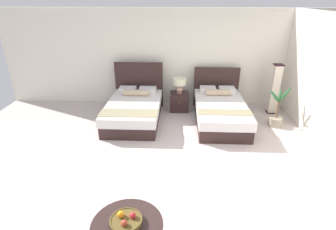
% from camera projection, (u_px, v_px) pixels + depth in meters
% --- Properties ---
extents(ground_plane, '(9.47, 9.98, 0.02)m').
position_uv_depth(ground_plane, '(176.00, 167.00, 4.85)').
color(ground_plane, '#BEB0A9').
extents(wall_back, '(9.47, 0.12, 2.55)m').
position_uv_depth(wall_back, '(178.00, 58.00, 7.22)').
color(wall_back, white).
rests_on(wall_back, ground).
extents(bed_near_window, '(1.29, 2.05, 1.22)m').
position_uv_depth(bed_near_window, '(134.00, 109.00, 6.56)').
color(bed_near_window, '#301F1D').
rests_on(bed_near_window, ground).
extents(bed_near_corner, '(1.21, 2.18, 1.09)m').
position_uv_depth(bed_near_corner, '(220.00, 110.00, 6.48)').
color(bed_near_corner, '#301F1D').
rests_on(bed_near_corner, ground).
extents(nightstand, '(0.49, 0.49, 0.47)m').
position_uv_depth(nightstand, '(179.00, 102.00, 7.13)').
color(nightstand, '#301F1D').
rests_on(nightstand, ground).
extents(table_lamp, '(0.34, 0.34, 0.40)m').
position_uv_depth(table_lamp, '(180.00, 83.00, 6.94)').
color(table_lamp, '#D39F8C').
rests_on(table_lamp, nightstand).
extents(fruit_bowl, '(0.38, 0.38, 0.14)m').
position_uv_depth(fruit_bowl, '(126.00, 221.00, 3.06)').
color(fruit_bowl, brown).
rests_on(fruit_bowl, coffee_table).
extents(floor_lamp_corner, '(0.23, 0.23, 1.29)m').
position_uv_depth(floor_lamp_corner, '(275.00, 89.00, 6.80)').
color(floor_lamp_corner, black).
rests_on(floor_lamp_corner, ground).
extents(potted_palm, '(0.46, 0.46, 0.95)m').
position_uv_depth(potted_palm, '(276.00, 116.00, 6.26)').
color(potted_palm, gray).
rests_on(potted_palm, ground).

